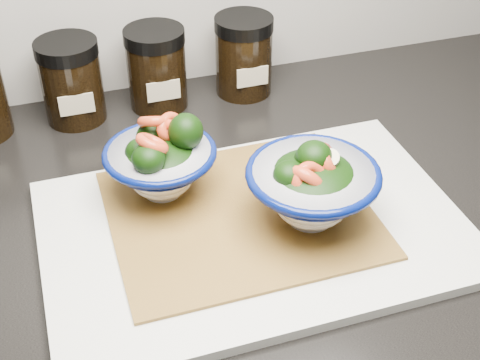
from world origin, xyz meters
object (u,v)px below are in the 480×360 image
object	(u,v)px
bowl_left	(161,161)
bowl_right	(312,186)
spice_jar_d	(71,81)
spice_jar_f	(244,55)
cutting_board	(254,229)
spice_jar_e	(157,68)

from	to	relation	value
bowl_left	bowl_right	distance (m)	0.17
spice_jar_d	spice_jar_f	world-z (taller)	same
bowl_right	spice_jar_d	bearing A→B (deg)	124.32
cutting_board	spice_jar_f	bearing A→B (deg)	73.79
spice_jar_e	spice_jar_f	size ratio (longest dim) A/B	1.00
spice_jar_d	spice_jar_f	distance (m)	0.24
spice_jar_e	spice_jar_f	world-z (taller)	same
cutting_board	bowl_right	size ratio (longest dim) A/B	3.17
cutting_board	bowl_right	bearing A→B (deg)	-12.01
spice_jar_d	spice_jar_e	xyz separation A→B (m)	(0.11, 0.00, 0.00)
spice_jar_d	spice_jar_e	bearing A→B (deg)	0.00
bowl_left	spice_jar_f	bearing A→B (deg)	52.11
cutting_board	spice_jar_f	distance (m)	0.31
bowl_left	spice_jar_f	distance (m)	0.27
bowl_left	spice_jar_e	distance (m)	0.22
bowl_left	spice_jar_f	size ratio (longest dim) A/B	1.12
cutting_board	spice_jar_f	world-z (taller)	spice_jar_f
cutting_board	spice_jar_e	xyz separation A→B (m)	(-0.04, 0.30, 0.05)
spice_jar_e	spice_jar_d	bearing A→B (deg)	180.00
bowl_left	bowl_right	bearing A→B (deg)	-34.35
bowl_right	bowl_left	bearing A→B (deg)	145.65
cutting_board	bowl_left	bearing A→B (deg)	134.19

